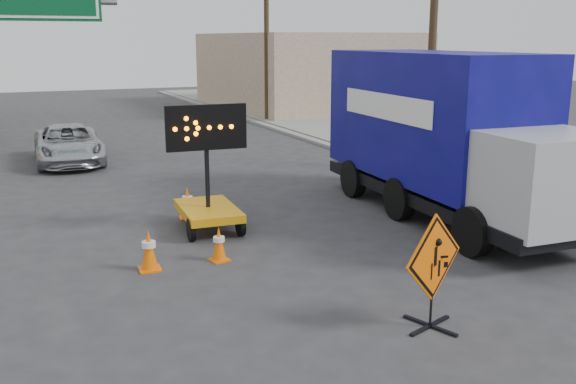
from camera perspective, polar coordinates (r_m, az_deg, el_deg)
ground at (r=9.81m, az=8.59°, el=-12.70°), size 100.00×100.00×0.00m
curb_right at (r=25.75m, az=4.14°, el=3.99°), size 0.40×60.00×0.12m
sidewalk_right at (r=26.90m, az=8.47°, el=4.32°), size 4.00×60.00×0.15m
building_right_far at (r=41.45m, az=1.41°, el=10.74°), size 10.00×14.00×4.60m
highway_gantry at (r=25.32m, az=-23.95°, el=14.13°), size 6.18×0.38×6.90m
utility_pole_near at (r=21.60m, az=12.78°, el=14.19°), size 1.80×0.26×9.00m
utility_pole_far at (r=33.89m, az=-1.92°, el=14.15°), size 1.80×0.26×9.00m
construction_sign at (r=9.91m, az=12.77°, el=-6.65°), size 1.30×0.93×1.80m
arrow_board at (r=14.79m, az=-7.12°, el=-0.92°), size 1.83×2.10×2.89m
pickup_truck at (r=23.94m, az=-18.93°, el=4.04°), size 2.40×4.89×1.34m
box_truck at (r=16.12m, az=13.70°, el=4.20°), size 3.06×8.52×3.99m
cone_a at (r=12.79m, az=-6.15°, el=-4.59°), size 0.42×0.42×0.70m
cone_b at (r=12.48m, az=-12.26°, el=-5.04°), size 0.43×0.43×0.81m
cone_c at (r=15.84m, az=-8.93°, el=-0.94°), size 0.46×0.46×0.80m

